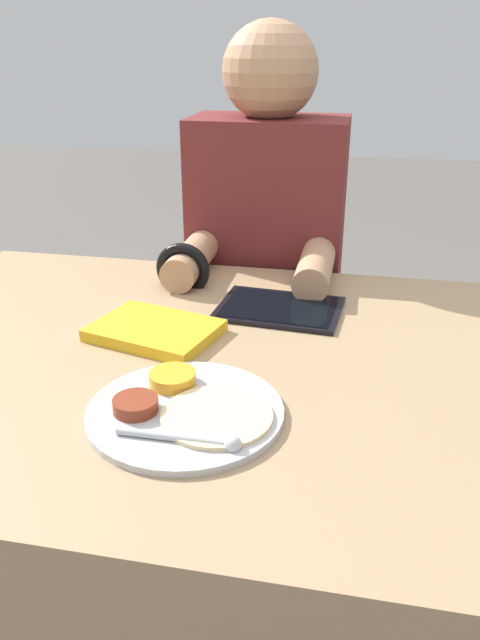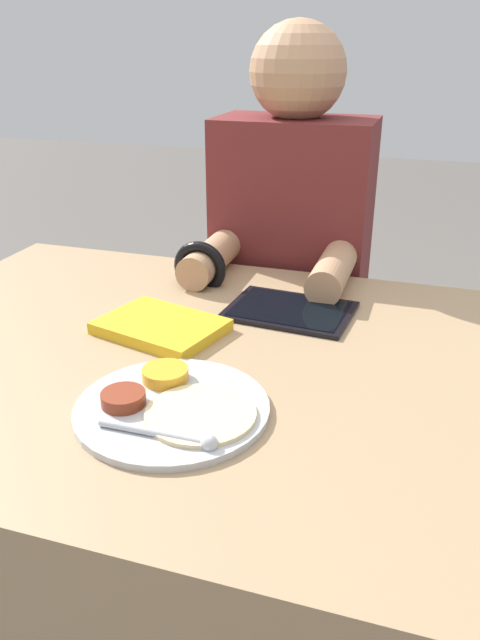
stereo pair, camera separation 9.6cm
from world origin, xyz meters
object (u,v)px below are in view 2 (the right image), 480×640
object	(u,v)px
tablet_device	(290,310)
person_diner	(289,305)
red_notebook	(161,327)
thali_tray	(172,406)

from	to	relation	value
tablet_device	person_diner	world-z (taller)	person_diner
red_notebook	tablet_device	xyz separation A→B (m)	(0.19, 0.14, -0.00)
thali_tray	person_diner	size ratio (longest dim) A/B	0.22
thali_tray	red_notebook	bearing A→B (deg)	117.68
red_notebook	tablet_device	size ratio (longest dim) A/B	0.99
red_notebook	person_diner	size ratio (longest dim) A/B	0.19
thali_tray	red_notebook	distance (m)	0.25
thali_tray	red_notebook	size ratio (longest dim) A/B	1.14
thali_tray	red_notebook	world-z (taller)	thali_tray
tablet_device	red_notebook	bearing A→B (deg)	-142.59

